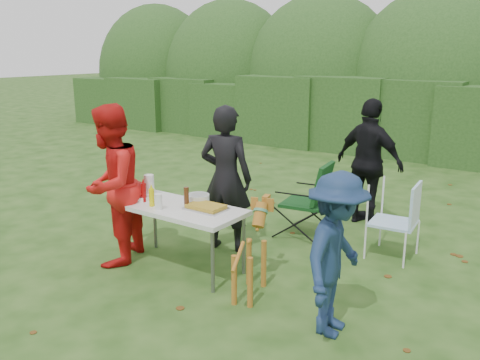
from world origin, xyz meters
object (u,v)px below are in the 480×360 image
Objects in this scene: child at (336,255)px; ketchup_bottle at (144,192)px; person_black_puffy at (369,163)px; camping_chair at (305,199)px; person_red_jacket at (111,185)px; paper_towel_roll at (149,185)px; lawn_chair at (393,219)px; folding_table at (180,211)px; mustard_bottle at (152,197)px; dog at (250,254)px; beer_bottle at (186,198)px; person_cook at (226,179)px.

ketchup_bottle is (-2.49, 0.16, 0.12)m from child.
person_black_puffy is 1.75× the size of camping_chair.
person_red_jacket is at bearing -145.60° from ketchup_bottle.
ketchup_bottle is 0.24m from paper_towel_roll.
person_red_jacket reaches higher than paper_towel_roll.
camping_chair reaches higher than lawn_chair.
mustard_bottle is at bearing -148.86° from folding_table.
mustard_bottle reaches higher than folding_table.
person_black_puffy is 1.91× the size of lawn_chair.
dog is 1.54m from ketchup_bottle.
lawn_chair is at bearing 41.23° from mustard_bottle.
person_red_jacket reaches higher than beer_bottle.
camping_chair is 3.96× the size of paper_towel_roll.
mustard_bottle is at bearing 55.82° from camping_chair.
paper_towel_roll reaches higher than dog.
ketchup_bottle reaches higher than folding_table.
ketchup_bottle reaches higher than mustard_bottle.
lawn_chair is 2.88m from mustard_bottle.
person_black_puffy is 1.91× the size of dog.
child reaches higher than mustard_bottle.
paper_towel_roll is (-0.69, 0.11, 0.01)m from beer_bottle.
camping_chair is at bearing 122.60° from person_red_jacket.
beer_bottle is (-0.92, 0.11, 0.41)m from dog.
person_black_puffy is 1.29m from lawn_chair.
paper_towel_roll is at bearing 119.72° from ketchup_bottle.
folding_table is 0.80× the size of person_red_jacket.
paper_towel_roll reaches higher than lawn_chair.
lawn_chair reaches higher than dog.
person_cook is 1.93× the size of dog.
child reaches higher than camping_chair.
person_black_puffy is (1.10, 1.91, -0.01)m from person_cook.
person_black_puffy is 2.85m from dog.
child is 1.56× the size of dog.
beer_bottle is (0.88, 0.31, -0.07)m from person_red_jacket.
lawn_chair is at bearing 37.71° from ketchup_bottle.
ketchup_bottle is at bearing 32.33° from lawn_chair.
lawn_chair is 3.64× the size of paper_towel_roll.
mustard_bottle is at bearing 35.84° from lawn_chair.
person_cook is at bearing 120.06° from person_red_jacket.
person_red_jacket is at bearing 80.07° from dog.
dog is at bearing 121.97° from person_cook.
person_black_puffy is 3.09m from child.
person_red_jacket is 1.97× the size of lawn_chair.
beer_bottle is (0.57, 0.10, 0.01)m from ketchup_bottle.
dog is at bearing 76.41° from child.
folding_table is at bearing 88.99° from person_red_jacket.
person_black_puffy is 9.02× the size of mustard_bottle.
beer_bottle reaches higher than mustard_bottle.
folding_table is 7.50× the size of mustard_bottle.
person_cook reaches higher than mustard_bottle.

